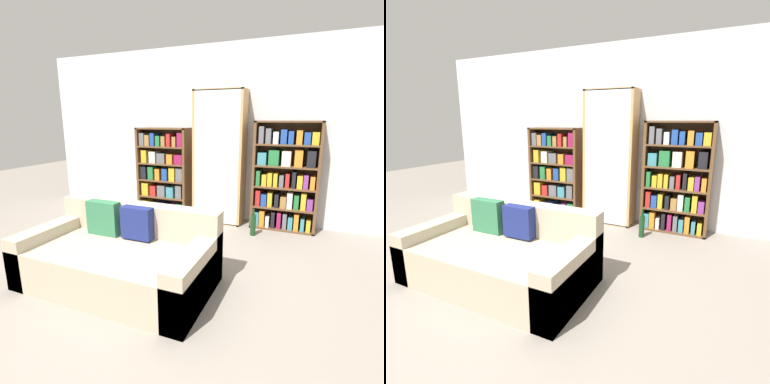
{
  "view_description": "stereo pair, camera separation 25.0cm",
  "coord_description": "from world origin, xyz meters",
  "views": [
    {
      "loc": [
        1.28,
        -1.83,
        1.58
      ],
      "look_at": [
        -0.08,
        1.47,
        0.72
      ],
      "focal_mm": 28.0,
      "sensor_mm": 36.0,
      "label": 1
    },
    {
      "loc": [
        1.51,
        -1.73,
        1.58
      ],
      "look_at": [
        -0.08,
        1.47,
        0.72
      ],
      "focal_mm": 28.0,
      "sensor_mm": 36.0,
      "label": 2
    }
  ],
  "objects": [
    {
      "name": "wine_bottle",
      "position": [
        0.56,
        2.15,
        0.16
      ],
      "size": [
        0.08,
        0.08,
        0.39
      ],
      "color": "#143819",
      "rests_on": "ground"
    },
    {
      "name": "ground_plane",
      "position": [
        0.0,
        0.0,
        0.0
      ],
      "size": [
        16.0,
        16.0,
        0.0
      ],
      "primitive_type": "plane",
      "color": "gray"
    },
    {
      "name": "bookshelf_left",
      "position": [
        -1.06,
        2.6,
        0.71
      ],
      "size": [
        0.89,
        0.32,
        1.46
      ],
      "color": "brown",
      "rests_on": "ground"
    },
    {
      "name": "wall_back",
      "position": [
        0.0,
        2.8,
        1.35
      ],
      "size": [
        6.72,
        0.06,
        2.7
      ],
      "color": "silver",
      "rests_on": "ground"
    },
    {
      "name": "couch",
      "position": [
        -0.41,
        0.41,
        0.26
      ],
      "size": [
        1.83,
        0.99,
        0.75
      ],
      "color": "tan",
      "rests_on": "ground"
    },
    {
      "name": "bookshelf_right",
      "position": [
        0.91,
        2.6,
        0.75
      ],
      "size": [
        0.92,
        0.32,
        1.57
      ],
      "color": "brown",
      "rests_on": "ground"
    },
    {
      "name": "display_cabinet",
      "position": [
        -0.08,
        2.58,
        1.0
      ],
      "size": [
        0.76,
        0.36,
        2.02
      ],
      "color": "tan",
      "rests_on": "ground"
    }
  ]
}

